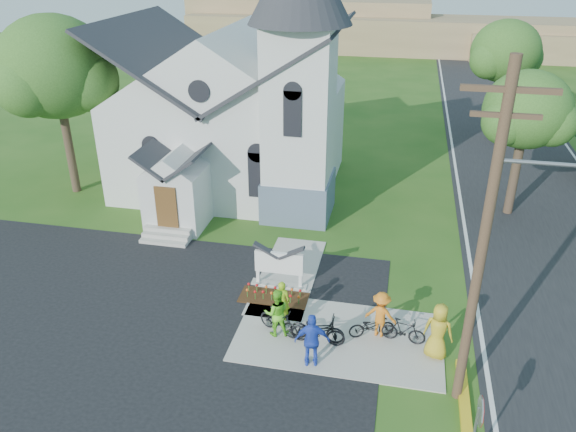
% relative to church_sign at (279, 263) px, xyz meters
% --- Properties ---
extents(ground, '(120.00, 120.00, 0.00)m').
position_rel_church_sign_xyz_m(ground, '(1.20, -3.20, -1.03)').
color(ground, '#275217').
rests_on(ground, ground).
extents(parking_lot, '(20.00, 16.00, 0.02)m').
position_rel_church_sign_xyz_m(parking_lot, '(-5.80, -5.20, -1.02)').
color(parking_lot, black).
rests_on(parking_lot, ground).
extents(road, '(8.00, 90.00, 0.02)m').
position_rel_church_sign_xyz_m(road, '(11.20, 11.80, -1.02)').
color(road, black).
rests_on(road, ground).
extents(sidewalk, '(7.00, 4.00, 0.05)m').
position_rel_church_sign_xyz_m(sidewalk, '(2.70, -2.70, -1.00)').
color(sidewalk, '#ADA89C').
rests_on(sidewalk, ground).
extents(church, '(12.35, 12.00, 13.00)m').
position_rel_church_sign_xyz_m(church, '(-4.28, 9.28, 4.22)').
color(church, silver).
rests_on(church, ground).
extents(church_sign, '(2.20, 0.40, 1.70)m').
position_rel_church_sign_xyz_m(church_sign, '(0.00, 0.00, 0.00)').
color(church_sign, '#ADA89C').
rests_on(church_sign, ground).
extents(flower_bed, '(2.60, 1.10, 0.07)m').
position_rel_church_sign_xyz_m(flower_bed, '(0.00, -0.90, -0.99)').
color(flower_bed, '#341E0E').
rests_on(flower_bed, ground).
extents(utility_pole, '(3.45, 0.28, 10.00)m').
position_rel_church_sign_xyz_m(utility_pole, '(6.56, -4.70, 4.38)').
color(utility_pole, '#412B20').
rests_on(utility_pole, ground).
extents(stop_sign, '(0.11, 0.76, 2.48)m').
position_rel_church_sign_xyz_m(stop_sign, '(6.63, -7.40, 0.75)').
color(stop_sign, gray).
rests_on(stop_sign, ground).
extents(tree_lot_corner, '(5.60, 5.60, 9.15)m').
position_rel_church_sign_xyz_m(tree_lot_corner, '(-12.80, 6.80, 5.58)').
color(tree_lot_corner, '#3D2A21').
rests_on(tree_lot_corner, ground).
extents(tree_road_near, '(4.00, 4.00, 7.05)m').
position_rel_church_sign_xyz_m(tree_road_near, '(9.70, 8.80, 4.18)').
color(tree_road_near, '#3D2A21').
rests_on(tree_road_near, ground).
extents(tree_road_mid, '(4.40, 4.40, 7.80)m').
position_rel_church_sign_xyz_m(tree_road_mid, '(10.20, 20.80, 4.75)').
color(tree_road_mid, '#3D2A21').
rests_on(tree_road_mid, ground).
extents(distant_hills, '(61.00, 10.00, 5.60)m').
position_rel_church_sign_xyz_m(distant_hills, '(4.56, 53.13, 1.15)').
color(distant_hills, olive).
rests_on(distant_hills, ground).
extents(cyclist_0, '(0.58, 0.39, 1.58)m').
position_rel_church_sign_xyz_m(cyclist_0, '(0.59, -2.17, -0.19)').
color(cyclist_0, '#8CBC16').
rests_on(cyclist_0, sidewalk).
extents(bike_0, '(1.84, 0.66, 0.96)m').
position_rel_church_sign_xyz_m(bike_0, '(2.06, -3.19, -0.49)').
color(bike_0, black).
rests_on(bike_0, sidewalk).
extents(cyclist_1, '(1.00, 0.87, 1.75)m').
position_rel_church_sign_xyz_m(cyclist_1, '(0.59, -2.99, -0.10)').
color(cyclist_1, '#65CA25').
rests_on(cyclist_1, sidewalk).
extents(bike_1, '(1.66, 1.09, 0.97)m').
position_rel_church_sign_xyz_m(bike_1, '(0.66, -2.93, -0.49)').
color(bike_1, black).
rests_on(bike_1, sidewalk).
extents(cyclist_2, '(1.17, 0.65, 1.89)m').
position_rel_church_sign_xyz_m(cyclist_2, '(2.03, -4.27, -0.03)').
color(cyclist_2, blue).
rests_on(cyclist_2, sidewalk).
extents(bike_2, '(1.87, 0.69, 0.98)m').
position_rel_church_sign_xyz_m(bike_2, '(2.01, -3.05, -0.49)').
color(bike_2, black).
rests_on(bike_2, sidewalk).
extents(cyclist_3, '(1.20, 0.85, 1.68)m').
position_rel_church_sign_xyz_m(cyclist_3, '(4.05, -2.31, -0.14)').
color(cyclist_3, orange).
rests_on(cyclist_3, sidewalk).
extents(bike_3, '(1.54, 0.60, 0.90)m').
position_rel_church_sign_xyz_m(bike_3, '(4.84, -2.53, -0.53)').
color(bike_3, black).
rests_on(bike_3, sidewalk).
extents(cyclist_4, '(1.10, 0.88, 1.98)m').
position_rel_church_sign_xyz_m(cyclist_4, '(5.90, -3.04, 0.01)').
color(cyclist_4, gold).
rests_on(cyclist_4, sidewalk).
extents(bike_4, '(1.68, 1.07, 0.83)m').
position_rel_church_sign_xyz_m(bike_4, '(3.78, -2.45, -0.56)').
color(bike_4, black).
rests_on(bike_4, sidewalk).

